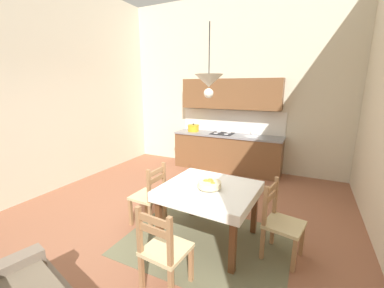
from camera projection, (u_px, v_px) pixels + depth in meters
name	position (u px, v px, depth m)	size (l,w,h in m)	color
ground_plane	(169.00, 225.00, 3.71)	(5.96, 6.63, 0.10)	#935B42
wall_back	(232.00, 85.00, 5.92)	(5.96, 0.12, 4.09)	beige
wall_left	(36.00, 85.00, 4.40)	(0.12, 6.63, 4.09)	beige
area_rug	(206.00, 242.00, 3.23)	(2.10, 1.60, 0.01)	#67664A
kitchen_cabinetry	(228.00, 136.00, 5.89)	(2.61, 0.63, 2.20)	brown
dining_table	(209.00, 196.00, 3.17)	(1.23, 1.13, 0.75)	brown
dining_chair_tv_side	(150.00, 196.00, 3.58)	(0.44, 0.44, 0.93)	#D1BC89
dining_chair_camera_side	(164.00, 251.00, 2.39)	(0.45, 0.45, 0.93)	#D1BC89
dining_chair_window_side	(281.00, 223.00, 2.88)	(0.49, 0.49, 0.93)	#D1BC89
fruit_bowl	(209.00, 184.00, 3.07)	(0.30, 0.30, 0.12)	beige
pendant_lamp	(209.00, 81.00, 2.72)	(0.32, 0.32, 0.80)	black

